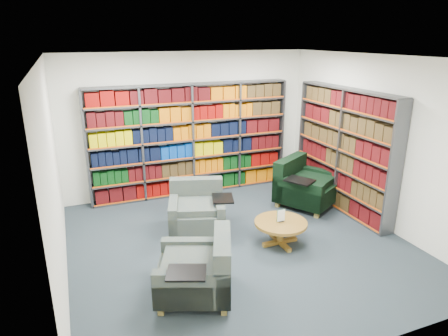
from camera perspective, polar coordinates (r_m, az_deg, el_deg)
name	(u,v)px	position (r m, az deg, el deg)	size (l,w,h in m)	color
room_shell	(239,157)	(5.79, 2.21, 1.55)	(5.02, 5.02, 2.82)	black
bookshelf_back	(191,140)	(7.99, -4.67, 3.98)	(4.00, 0.28, 2.20)	#47494F
bookshelf_right	(344,150)	(7.56, 16.72, 2.43)	(0.28, 2.50, 2.20)	#47494F
chair_teal_left	(197,211)	(6.65, -3.89, -6.10)	(1.16, 1.11, 0.80)	#021331
chair_green_right	(303,187)	(7.72, 11.16, -2.62)	(1.33, 1.33, 0.88)	black
chair_teal_front	(201,272)	(5.05, -3.30, -14.63)	(1.15, 1.19, 0.81)	#021331
coffee_table	(281,226)	(6.23, 8.09, -8.23)	(0.81, 0.81, 0.57)	brown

